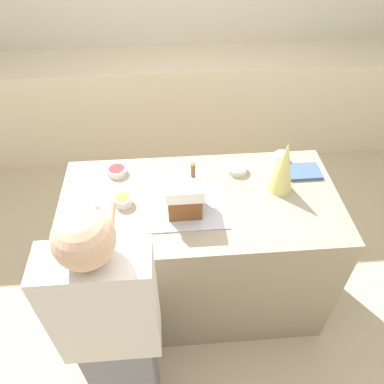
{
  "coord_description": "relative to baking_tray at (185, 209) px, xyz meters",
  "views": [
    {
      "loc": [
        -0.16,
        -1.46,
        2.42
      ],
      "look_at": [
        -0.05,
        0.0,
        1.02
      ],
      "focal_mm": 35.0,
      "sensor_mm": 36.0,
      "label": 1
    }
  ],
  "objects": [
    {
      "name": "kitchen_island",
      "position": [
        0.09,
        0.07,
        -0.48
      ],
      "size": [
        1.56,
        0.78,
        0.96
      ],
      "color": "gray",
      "rests_on": "ground_plane"
    },
    {
      "name": "ground_plane",
      "position": [
        0.09,
        0.07,
        -0.96
      ],
      "size": [
        12.0,
        12.0,
        0.0
      ],
      "primitive_type": "plane",
      "color": "#C6B28E"
    },
    {
      "name": "gingerbread_house",
      "position": [
        0.0,
        0.0,
        0.11
      ],
      "size": [
        0.2,
        0.2,
        0.28
      ],
      "color": "brown",
      "rests_on": "baking_tray"
    },
    {
      "name": "back_cabinet_block",
      "position": [
        0.09,
        1.91,
        -0.49
      ],
      "size": [
        6.0,
        0.6,
        0.95
      ],
      "color": "beige",
      "rests_on": "ground_plane"
    },
    {
      "name": "cookbook",
      "position": [
        0.73,
        0.25,
        0.01
      ],
      "size": [
        0.19,
        0.14,
        0.02
      ],
      "color": "#3F598C",
      "rests_on": "kitchen_island"
    },
    {
      "name": "candy_bowl_near_tray_right",
      "position": [
        -0.38,
        0.33,
        0.02
      ],
      "size": [
        0.12,
        0.12,
        0.04
      ],
      "color": "white",
      "rests_on": "kitchen_island"
    },
    {
      "name": "baking_tray",
      "position": [
        0.0,
        0.0,
        0.0
      ],
      "size": [
        0.46,
        0.31,
        0.01
      ],
      "color": "#B2B2BC",
      "rests_on": "kitchen_island"
    },
    {
      "name": "decorative_tree",
      "position": [
        0.55,
        0.13,
        0.16
      ],
      "size": [
        0.14,
        0.14,
        0.32
      ],
      "color": "#DBD675",
      "rests_on": "kitchen_island"
    },
    {
      "name": "candy_bowl_far_left",
      "position": [
        0.62,
        0.37,
        0.03
      ],
      "size": [
        0.09,
        0.09,
        0.05
      ],
      "color": "silver",
      "rests_on": "kitchen_island"
    },
    {
      "name": "person",
      "position": [
        -0.35,
        -0.6,
        -0.14
      ],
      "size": [
        0.42,
        0.52,
        1.59
      ],
      "color": "slate",
      "rests_on": "ground_plane"
    },
    {
      "name": "candy_bowl_beside_tree",
      "position": [
        -0.49,
        0.07,
        0.02
      ],
      "size": [
        0.13,
        0.13,
        0.05
      ],
      "color": "white",
      "rests_on": "kitchen_island"
    },
    {
      "name": "wall_back",
      "position": [
        0.09,
        2.24,
        0.34
      ],
      "size": [
        8.0,
        0.05,
        2.6
      ],
      "color": "beige",
      "rests_on": "ground_plane"
    },
    {
      "name": "candy_bowl_behind_tray",
      "position": [
        0.33,
        0.3,
        0.02
      ],
      "size": [
        0.12,
        0.12,
        0.04
      ],
      "color": "silver",
      "rests_on": "kitchen_island"
    },
    {
      "name": "candy_bowl_front_corner",
      "position": [
        -0.33,
        0.07,
        0.02
      ],
      "size": [
        0.1,
        0.1,
        0.05
      ],
      "color": "white",
      "rests_on": "kitchen_island"
    }
  ]
}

